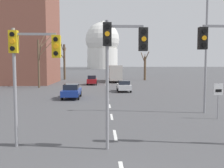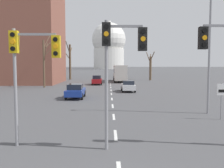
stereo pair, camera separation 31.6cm
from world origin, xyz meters
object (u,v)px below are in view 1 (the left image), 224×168
(sedan_near_right, at_px, (124,86))
(sedan_mid_centre, at_px, (72,91))
(traffic_signal_near_right, at_px, (223,52))
(sedan_near_left, at_px, (92,80))
(speed_limit_sign, at_px, (218,95))
(city_bus, at_px, (115,72))
(traffic_signal_near_left, at_px, (29,57))
(street_lamp_right, at_px, (202,36))
(traffic_signal_centre_tall, at_px, (119,52))

(sedan_near_right, height_order, sedan_mid_centre, sedan_mid_centre)
(traffic_signal_near_right, xyz_separation_m, sedan_near_right, (-2.36, 22.44, -3.42))
(sedan_near_left, bearing_deg, speed_limit_sign, -71.78)
(sedan_near_right, bearing_deg, traffic_signal_near_right, -84.00)
(traffic_signal_near_right, xyz_separation_m, sedan_mid_centre, (-8.56, 15.96, -3.39))
(sedan_mid_centre, xyz_separation_m, city_bus, (5.99, 26.34, 1.25))
(sedan_near_left, xyz_separation_m, sedan_near_right, (4.72, -11.66, -0.09))
(sedan_mid_centre, bearing_deg, speed_limit_sign, -44.21)
(traffic_signal_near_left, height_order, sedan_near_left, traffic_signal_near_left)
(speed_limit_sign, relative_size, street_lamp_right, 0.25)
(sedan_mid_centre, relative_size, city_bus, 0.40)
(traffic_signal_centre_tall, relative_size, sedan_near_right, 1.35)
(city_bus, bearing_deg, sedan_mid_centre, -102.80)
(traffic_signal_near_right, distance_m, sedan_mid_centre, 18.43)
(traffic_signal_near_right, bearing_deg, street_lamp_right, 74.58)
(traffic_signal_near_left, xyz_separation_m, sedan_near_left, (1.39, 33.96, -3.07))
(traffic_signal_near_right, height_order, traffic_signal_centre_tall, traffic_signal_near_right)
(sedan_near_right, xyz_separation_m, city_bus, (-0.21, 19.86, 1.28))
(traffic_signal_near_right, bearing_deg, traffic_signal_centre_tall, -175.15)
(sedan_near_right, relative_size, sedan_mid_centre, 0.94)
(sedan_near_left, bearing_deg, sedan_near_right, -67.97)
(traffic_signal_near_right, distance_m, speed_limit_sign, 6.35)
(traffic_signal_near_left, xyz_separation_m, sedan_mid_centre, (-0.09, 15.83, -3.13))
(traffic_signal_near_right, height_order, street_lamp_right, street_lamp_right)
(speed_limit_sign, relative_size, sedan_near_left, 0.59)
(traffic_signal_near_right, relative_size, street_lamp_right, 0.58)
(traffic_signal_near_right, relative_size, city_bus, 0.51)
(traffic_signal_near_left, height_order, street_lamp_right, street_lamp_right)
(traffic_signal_centre_tall, xyz_separation_m, sedan_mid_centre, (-3.98, 16.35, -3.33))
(sedan_mid_centre, bearing_deg, street_lamp_right, -39.12)
(street_lamp_right, bearing_deg, traffic_signal_near_left, -145.48)
(sedan_mid_centre, height_order, city_bus, city_bus)
(traffic_signal_centre_tall, distance_m, city_bus, 42.79)
(street_lamp_right, relative_size, sedan_near_left, 2.33)
(sedan_mid_centre, bearing_deg, traffic_signal_centre_tall, -76.32)
(traffic_signal_near_left, xyz_separation_m, sedan_near_right, (6.10, 22.31, -3.16))
(sedan_near_left, height_order, sedan_near_right, sedan_near_left)
(traffic_signal_near_left, relative_size, street_lamp_right, 0.54)
(sedan_mid_centre, bearing_deg, city_bus, 77.20)
(traffic_signal_near_right, xyz_separation_m, street_lamp_right, (2.03, 7.35, 1.54))
(sedan_near_left, bearing_deg, street_lamp_right, -71.20)
(sedan_near_right, height_order, city_bus, city_bus)
(traffic_signal_near_left, xyz_separation_m, speed_limit_sign, (10.87, 5.16, -2.29))
(traffic_signal_centre_tall, xyz_separation_m, speed_limit_sign, (6.99, 5.68, -2.49))
(street_lamp_right, height_order, sedan_near_left, street_lamp_right)
(traffic_signal_centre_tall, height_order, city_bus, traffic_signal_centre_tall)
(traffic_signal_near_right, xyz_separation_m, speed_limit_sign, (2.41, 5.29, -2.55))
(traffic_signal_near_left, relative_size, sedan_mid_centre, 1.21)
(sedan_near_left, distance_m, city_bus, 9.43)
(traffic_signal_near_right, height_order, sedan_near_right, traffic_signal_near_right)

